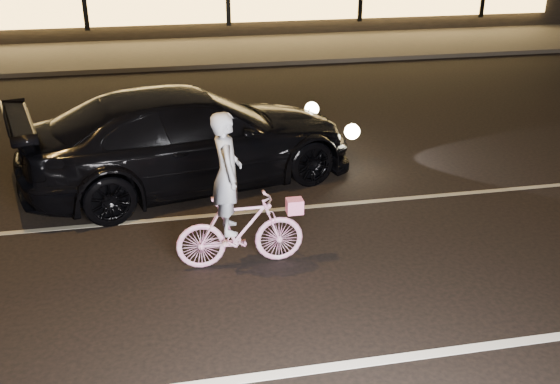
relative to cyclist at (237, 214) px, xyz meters
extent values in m
plane|color=black|center=(1.62, -0.58, -0.71)|extent=(90.00, 90.00, 0.00)
cube|color=silver|center=(1.62, -2.08, -0.70)|extent=(60.00, 0.12, 0.01)
cube|color=gray|center=(1.62, 1.42, -0.70)|extent=(60.00, 0.10, 0.01)
cube|color=#383533|center=(1.62, 12.42, -0.65)|extent=(30.00, 4.00, 0.12)
imported|color=#DB489F|center=(0.04, 0.00, -0.23)|extent=(1.58, 0.45, 0.95)
imported|color=white|center=(-0.10, 0.00, 0.54)|extent=(0.36, 0.54, 1.49)
cube|color=#E457A0|center=(0.71, 0.00, 0.03)|extent=(0.20, 0.16, 0.18)
imported|color=black|center=(-0.36, 2.69, 0.06)|extent=(5.64, 3.38, 1.53)
sphere|color=#FFF2BF|center=(1.92, 4.00, -0.01)|extent=(0.25, 0.25, 0.25)
sphere|color=#FFF2BF|center=(2.26, 2.64, -0.01)|extent=(0.25, 0.25, 0.25)
camera|label=1|loc=(-0.79, -6.68, 3.35)|focal=40.00mm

